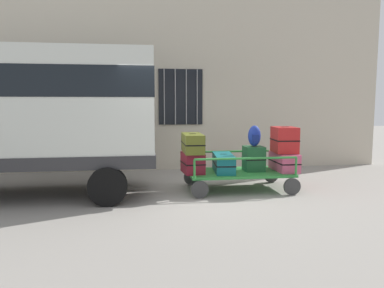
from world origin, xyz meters
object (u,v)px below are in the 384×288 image
at_px(suitcase_left_middle, 193,143).
at_px(suitcase_midright_bottom, 284,162).
at_px(suitcase_midleft_bottom, 223,163).
at_px(backpack, 254,136).
at_px(suitcase_midright_middle, 285,140).
at_px(suitcase_center_bottom, 254,159).
at_px(suitcase_left_bottom, 193,163).
at_px(van, 31,108).
at_px(luggage_cart, 239,174).

height_order(suitcase_left_middle, suitcase_midright_bottom, suitcase_left_middle).
distance_m(suitcase_midleft_bottom, backpack, 0.86).
distance_m(suitcase_left_middle, suitcase_midright_middle, 1.98).
height_order(suitcase_center_bottom, suitcase_midright_bottom, suitcase_center_bottom).
distance_m(suitcase_left_middle, backpack, 1.32).
bearing_deg(suitcase_midright_middle, suitcase_left_middle, -179.80).
relative_size(suitcase_left_middle, suitcase_midright_middle, 1.45).
height_order(suitcase_left_middle, suitcase_center_bottom, suitcase_left_middle).
bearing_deg(suitcase_center_bottom, suitcase_left_bottom, -177.77).
bearing_deg(suitcase_left_bottom, suitcase_center_bottom, 2.23).
distance_m(van, suitcase_left_middle, 3.25).
bearing_deg(suitcase_center_bottom, van, 179.42).
bearing_deg(backpack, van, 178.77).
height_order(suitcase_center_bottom, suitcase_midright_middle, suitcase_midright_middle).
bearing_deg(van, suitcase_midright_middle, -0.92).
bearing_deg(suitcase_midright_middle, suitcase_midright_bottom, -90.00).
height_order(suitcase_left_bottom, suitcase_midright_bottom, suitcase_left_bottom).
relative_size(suitcase_left_middle, suitcase_center_bottom, 1.74).
bearing_deg(suitcase_center_bottom, suitcase_midright_middle, -3.27).
distance_m(suitcase_midleft_bottom, suitcase_midright_middle, 1.41).
distance_m(suitcase_left_bottom, backpack, 1.42).
xyz_separation_m(suitcase_left_middle, suitcase_midright_middle, (1.98, 0.01, 0.04)).
xyz_separation_m(suitcase_left_bottom, suitcase_midright_middle, (1.98, 0.01, 0.45)).
xyz_separation_m(suitcase_midleft_bottom, suitcase_midright_middle, (1.32, -0.03, 0.48)).
height_order(van, suitcase_left_bottom, van).
relative_size(suitcase_left_bottom, suitcase_midleft_bottom, 0.65).
xyz_separation_m(van, luggage_cart, (4.15, -0.08, -1.41)).
xyz_separation_m(suitcase_left_middle, suitcase_center_bottom, (1.32, 0.04, -0.36)).
height_order(van, backpack, van).
relative_size(luggage_cart, suitcase_center_bottom, 4.16).
bearing_deg(backpack, suitcase_center_bottom, 79.62).
bearing_deg(suitcase_left_middle, suitcase_center_bottom, 1.93).
bearing_deg(suitcase_midright_bottom, suitcase_midright_middle, 90.00).
xyz_separation_m(van, suitcase_midleft_bottom, (3.82, -0.05, -1.16)).
distance_m(luggage_cart, suitcase_midleft_bottom, 0.41).
bearing_deg(backpack, luggage_cart, 176.92).
xyz_separation_m(suitcase_center_bottom, suitcase_midright_middle, (0.66, -0.04, 0.40)).
distance_m(van, suitcase_center_bottom, 4.61).
bearing_deg(backpack, suitcase_midright_middle, 1.11).
bearing_deg(suitcase_midright_bottom, suitcase_center_bottom, 175.72).
bearing_deg(backpack, suitcase_left_middle, 179.73).
relative_size(suitcase_midright_bottom, backpack, 1.92).
bearing_deg(suitcase_midright_middle, suitcase_midleft_bottom, 178.67).
xyz_separation_m(suitcase_left_bottom, suitcase_midleft_bottom, (0.66, 0.04, -0.03)).
height_order(van, suitcase_midright_bottom, van).
relative_size(suitcase_midright_middle, backpack, 1.45).
bearing_deg(suitcase_left_bottom, luggage_cart, 1.04).
bearing_deg(luggage_cart, suitcase_midright_bottom, -0.93).
height_order(suitcase_midright_middle, backpack, backpack).
bearing_deg(suitcase_left_middle, suitcase_left_bottom, -90.00).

